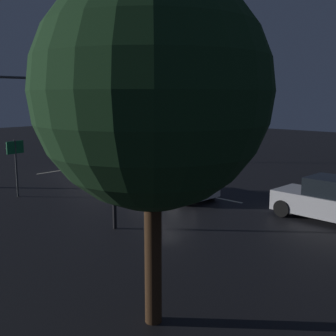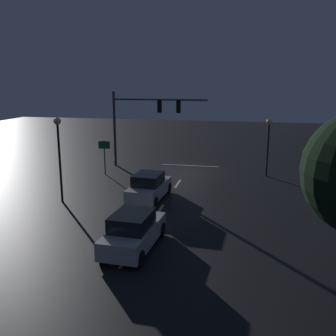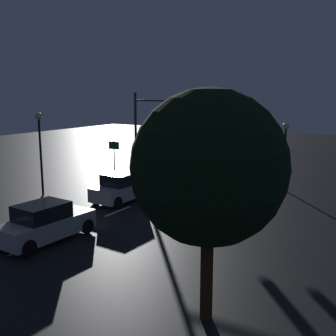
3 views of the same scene
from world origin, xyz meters
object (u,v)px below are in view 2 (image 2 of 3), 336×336
Objects in this scene: route_sign at (104,150)px; car_distant at (133,231)px; car_approaching at (149,187)px; street_lamp_right_kerb at (59,144)px; traffic_signal_assembly at (144,115)px; street_lamp_left_kerb at (268,136)px.

car_distant is at bearing 115.98° from route_sign.
car_approaching is 6.10m from street_lamp_right_kerb.
traffic_signal_assembly reaches higher than car_distant.
car_distant is at bearing 66.52° from street_lamp_left_kerb.
street_lamp_right_kerb is at bearing 17.50° from car_approaching.
street_lamp_right_kerb is (5.15, 1.62, 2.85)m from car_approaching.
traffic_signal_assembly is at bearing -7.17° from street_lamp_left_kerb.
traffic_signal_assembly reaches higher than route_sign.
car_approaching is at bearing -81.08° from car_distant.
car_distant is (-1.12, 7.13, 0.00)m from car_approaching.
car_distant is (-3.85, 16.08, -3.70)m from traffic_signal_assembly.
traffic_signal_assembly is 10.88m from street_lamp_right_kerb.
traffic_signal_assembly is 1.83× the size of car_distant.
traffic_signal_assembly is 10.06m from car_approaching.
car_distant is at bearing 138.69° from street_lamp_right_kerb.
car_approaching is 1.62× the size of route_sign.
street_lamp_left_kerb is at bearing -134.57° from car_approaching.
street_lamp_right_kerb reaches higher than street_lamp_left_kerb.
traffic_signal_assembly is at bearing -124.80° from route_sign.
traffic_signal_assembly is 10.43m from street_lamp_left_kerb.
car_approaching is at bearing 132.29° from route_sign.
street_lamp_left_kerb is (-10.27, 1.29, -1.30)m from traffic_signal_assembly.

